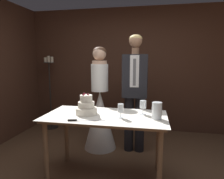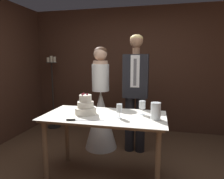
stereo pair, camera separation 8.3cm
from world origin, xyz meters
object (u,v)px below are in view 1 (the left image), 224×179
tiered_cake (86,107)px  wine_glass_near (121,108)px  wine_glass_middle (143,105)px  bride (100,112)px  hurricane_candle (157,111)px  candle_stand (50,93)px  cake_knife (79,120)px  cake_table (105,123)px  groom (135,89)px

tiered_cake → wine_glass_near: bearing=-8.9°
wine_glass_near → wine_glass_middle: size_ratio=0.96×
wine_glass_middle → bride: bride is taller
hurricane_candle → wine_glass_middle: bearing=135.1°
candle_stand → cake_knife: bearing=-54.1°
cake_table → wine_glass_middle: bearing=15.9°
hurricane_candle → bride: bride is taller
wine_glass_middle → bride: (-0.74, 0.71, -0.31)m
hurricane_candle → groom: size_ratio=0.10×
tiered_cake → bride: size_ratio=0.16×
cake_table → wine_glass_middle: size_ratio=8.55×
tiered_cake → cake_knife: bearing=-87.9°
hurricane_candle → bride: 1.28m
cake_knife → bride: (-0.06, 1.12, -0.20)m
cake_knife → hurricane_candle: hurricane_candle is taller
cake_table → groom: groom is taller
tiered_cake → groom: 1.00m
cake_table → candle_stand: bearing=134.9°
hurricane_candle → bride: (-0.90, 0.87, -0.28)m
tiered_cake → bride: bearing=93.1°
tiered_cake → candle_stand: candle_stand is taller
cake_table → wine_glass_near: 0.30m
hurricane_candle → wine_glass_near: bearing=-174.9°
tiered_cake → wine_glass_near: (0.44, -0.07, 0.02)m
cake_knife → candle_stand: 2.33m
hurricane_candle → cake_table: bearing=176.7°
wine_glass_middle → candle_stand: bearing=144.2°
candle_stand → groom: bearing=-22.2°
hurricane_candle → groom: bearing=110.5°
cake_table → cake_knife: size_ratio=3.58×
cake_table → bride: (-0.29, 0.84, -0.09)m
wine_glass_near → bride: bride is taller
tiered_cake → bride: (-0.05, 0.84, -0.28)m
bride → cake_table: bearing=-71.0°
cake_table → hurricane_candle: hurricane_candle is taller
groom → cake_knife: bearing=-114.9°
wine_glass_middle → hurricane_candle: bearing=-44.9°
wine_glass_middle → groom: 0.73m
tiered_cake → groom: size_ratio=0.14×
candle_stand → wine_glass_near: bearing=-43.0°
hurricane_candle → groom: groom is taller
cake_table → tiered_cake: tiered_cake is taller
wine_glass_near → hurricane_candle: (0.41, 0.04, -0.02)m
bride → cake_knife: bearing=-87.1°
cake_knife → wine_glass_middle: size_ratio=2.39×
wine_glass_middle → bride: bearing=136.2°
wine_glass_middle → tiered_cake: bearing=-169.2°
cake_knife → candle_stand: size_ratio=0.26×
cake_table → wine_glass_near: wine_glass_near is taller
cake_table → candle_stand: 2.26m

